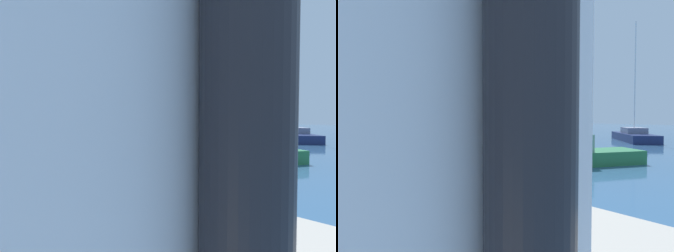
% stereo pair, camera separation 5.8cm
% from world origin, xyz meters
% --- Properties ---
extents(water, '(160.00, 160.00, 0.00)m').
position_xyz_m(water, '(15.00, 20.00, 0.00)').
color(water, '#2D5175').
rests_on(water, ground).
extents(mooring_bollard, '(0.27, 0.27, 0.61)m').
position_xyz_m(mooring_bollard, '(0.72, -2.61, 1.37)').
color(mooring_bollard, '#38332D').
rests_on(mooring_bollard, pier_quay).
extents(sailboat_navy_mid_harbor, '(8.13, 7.25, 13.25)m').
position_xyz_m(sailboat_navy_mid_harbor, '(29.08, 5.74, 0.61)').
color(sailboat_navy_mid_harbor, '#19234C').
rests_on(sailboat_navy_mid_harbor, water).
extents(motorboat_teal_center_channel, '(5.45, 7.63, 1.28)m').
position_xyz_m(motorboat_teal_center_channel, '(13.74, 9.64, 0.41)').
color(motorboat_teal_center_channel, '#1E707A').
rests_on(motorboat_teal_center_channel, water).
extents(motorboat_green_far_left, '(6.66, 5.00, 1.77)m').
position_xyz_m(motorboat_green_far_left, '(11.82, 2.10, 0.57)').
color(motorboat_green_far_left, '#28703D').
rests_on(motorboat_green_far_left, water).
extents(sailboat_yellow_behind_lamppost, '(4.45, 3.83, 5.99)m').
position_xyz_m(sailboat_yellow_behind_lamppost, '(9.24, 19.26, 0.66)').
color(sailboat_yellow_behind_lamppost, gold).
rests_on(sailboat_yellow_behind_lamppost, water).
extents(motorboat_red_near_pier, '(1.86, 5.90, 1.22)m').
position_xyz_m(motorboat_red_near_pier, '(30.01, 19.56, 0.38)').
color(motorboat_red_near_pier, '#B22823').
rests_on(motorboat_red_near_pier, water).
extents(motorboat_white_distant_north, '(4.38, 3.29, 2.04)m').
position_xyz_m(motorboat_white_distant_north, '(8.73, 27.93, 0.70)').
color(motorboat_white_distant_north, white).
rests_on(motorboat_white_distant_north, water).
extents(yacht_club, '(11.09, 5.84, 11.05)m').
position_xyz_m(yacht_club, '(22.91, 44.05, 5.53)').
color(yacht_club, tan).
rests_on(yacht_club, ground).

